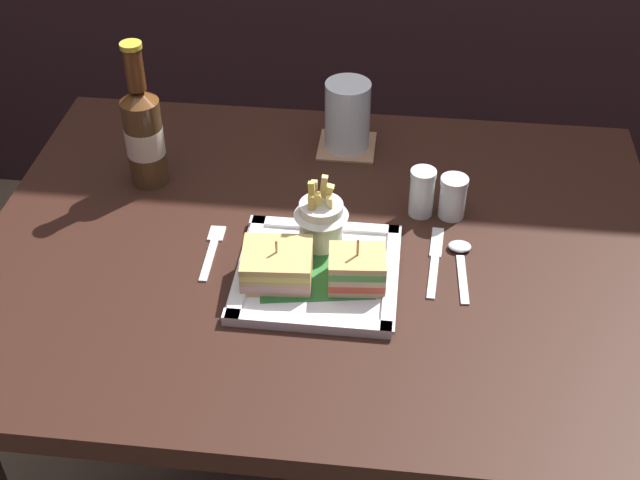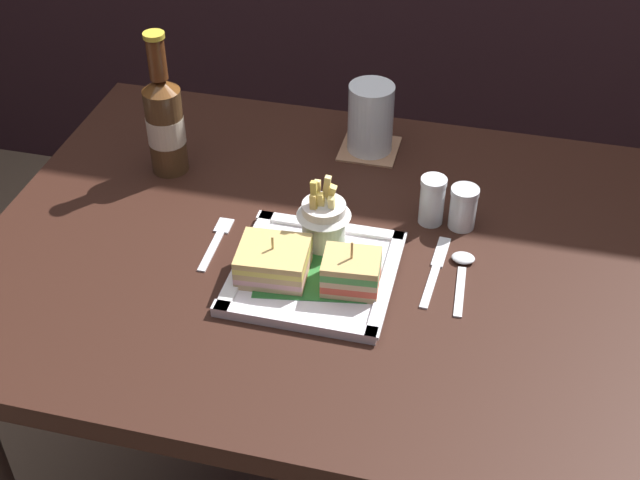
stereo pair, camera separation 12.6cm
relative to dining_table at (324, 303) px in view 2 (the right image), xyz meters
name	(u,v)px [view 2 (the right image)]	position (x,y,z in m)	size (l,w,h in m)	color
dining_table	(324,303)	(0.00, 0.00, 0.00)	(1.04, 0.80, 0.77)	black
square_plate	(315,273)	(0.00, -0.07, 0.13)	(0.23, 0.23, 0.02)	silver
sandwich_half_left	(273,261)	(-0.05, -0.09, 0.15)	(0.11, 0.09, 0.07)	tan
sandwich_half_right	(351,272)	(0.06, -0.09, 0.16)	(0.09, 0.07, 0.08)	tan
fries_cup	(325,216)	(0.00, -0.01, 0.18)	(0.08, 0.08, 0.12)	silver
beer_bottle	(165,121)	(-0.31, 0.14, 0.22)	(0.06, 0.06, 0.25)	#4E351E
drink_coaster	(369,149)	(0.01, 0.28, 0.12)	(0.10, 0.10, 0.00)	#966B4E
water_glass	(370,122)	(0.01, 0.28, 0.18)	(0.08, 0.08, 0.12)	silver
fork	(217,240)	(-0.16, -0.03, 0.12)	(0.02, 0.13, 0.00)	silver
knife	(436,268)	(0.17, -0.01, 0.12)	(0.02, 0.16, 0.00)	silver
spoon	(462,267)	(0.21, -0.01, 0.13)	(0.03, 0.14, 0.01)	silver
salt_shaker	(432,203)	(0.15, 0.10, 0.16)	(0.04, 0.04, 0.08)	silver
pepper_shaker	(463,210)	(0.20, 0.10, 0.15)	(0.04, 0.04, 0.07)	silver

